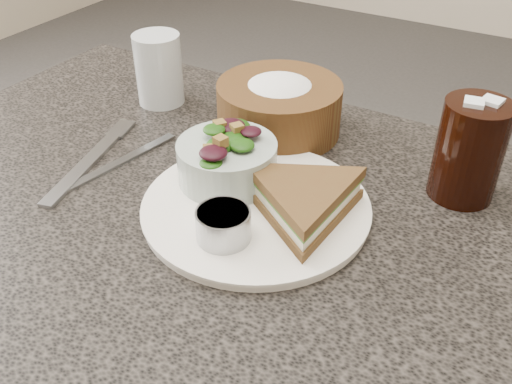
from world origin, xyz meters
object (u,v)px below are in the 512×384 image
(salad_bowl, at_px, (227,155))
(cola_glass, at_px, (470,147))
(bread_basket, at_px, (279,100))
(dressing_ramekin, at_px, (223,225))
(dinner_plate, at_px, (256,208))
(sandwich, at_px, (304,201))
(water_glass, at_px, (159,69))

(salad_bowl, height_order, cola_glass, cola_glass)
(cola_glass, bearing_deg, bread_basket, 174.60)
(salad_bowl, distance_m, dressing_ramekin, 0.12)
(dinner_plate, relative_size, cola_glass, 1.97)
(dinner_plate, relative_size, salad_bowl, 2.17)
(dressing_ramekin, bearing_deg, dinner_plate, 90.79)
(sandwich, height_order, bread_basket, bread_basket)
(dressing_ramekin, height_order, water_glass, water_glass)
(bread_basket, xyz_separation_m, water_glass, (-0.22, -0.01, 0.00))
(dinner_plate, distance_m, water_glass, 0.35)
(dressing_ramekin, bearing_deg, water_glass, 138.39)
(water_glass, bearing_deg, cola_glass, -1.91)
(salad_bowl, xyz_separation_m, water_glass, (-0.23, 0.15, 0.01))
(dressing_ramekin, distance_m, bread_basket, 0.28)
(salad_bowl, bearing_deg, bread_basket, 94.64)
(bread_basket, distance_m, cola_glass, 0.28)
(bread_basket, bearing_deg, dinner_plate, -69.40)
(dressing_ramekin, bearing_deg, salad_bowl, 120.46)
(dinner_plate, height_order, water_glass, water_glass)
(dressing_ramekin, bearing_deg, bread_basket, 105.39)
(salad_bowl, relative_size, dressing_ramekin, 2.06)
(salad_bowl, height_order, bread_basket, bread_basket)
(sandwich, distance_m, dressing_ramekin, 0.10)
(dressing_ramekin, xyz_separation_m, water_glass, (-0.29, 0.26, 0.03))
(sandwich, distance_m, bread_basket, 0.23)
(sandwich, bearing_deg, dinner_plate, -139.50)
(dinner_plate, relative_size, water_glass, 2.43)
(cola_glass, bearing_deg, water_glass, 178.09)
(dressing_ramekin, bearing_deg, cola_glass, 49.35)
(salad_bowl, height_order, dressing_ramekin, salad_bowl)
(water_glass, bearing_deg, dressing_ramekin, -41.61)
(dinner_plate, relative_size, sandwich, 1.62)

